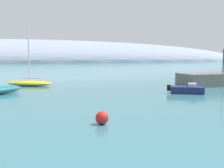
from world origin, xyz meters
name	(u,v)px	position (x,y,z in m)	size (l,w,h in m)	color
distant_ridge	(14,62)	(-23.62, 197.18, 0.00)	(339.70, 88.70, 29.87)	#8E99AD
sailboat_yellow_near_shore	(30,83)	(-8.96, 37.86, 0.48)	(7.20, 4.76, 8.68)	yellow
motorboat_navy_foreground	(187,90)	(9.41, 24.63, 0.45)	(4.32, 3.46, 1.21)	navy
mooring_buoy_red	(102,118)	(-3.64, 11.96, 0.43)	(0.87, 0.87, 0.87)	red
harbor_lamp_post	(224,57)	(19.05, 31.60, 4.27)	(0.36, 0.36, 3.89)	black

